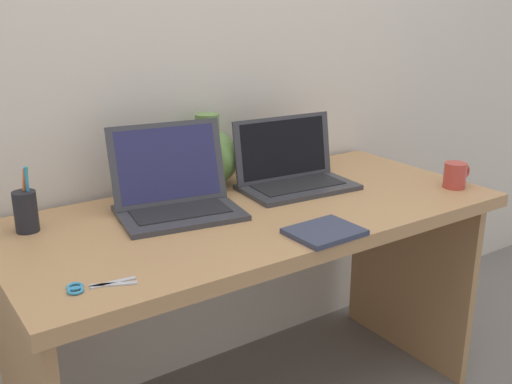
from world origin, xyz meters
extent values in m
cube|color=beige|center=(0.00, 0.38, 1.20)|extent=(4.40, 0.04, 2.40)
cube|color=#AD7F51|center=(0.00, 0.00, 0.69)|extent=(1.45, 0.67, 0.04)
cube|color=#AD7F51|center=(0.69, 0.00, 0.34)|extent=(0.03, 0.57, 0.67)
cube|color=#333338|center=(-0.21, 0.07, 0.72)|extent=(0.37, 0.30, 0.01)
cube|color=black|center=(-0.21, 0.07, 0.73)|extent=(0.29, 0.19, 0.00)
cube|color=#333338|center=(-0.20, 0.16, 0.84)|extent=(0.34, 0.13, 0.23)
cube|color=#23234C|center=(-0.20, 0.16, 0.84)|extent=(0.30, 0.11, 0.20)
cube|color=#333338|center=(0.21, 0.07, 0.72)|extent=(0.37, 0.24, 0.01)
cube|color=black|center=(0.21, 0.07, 0.73)|extent=(0.30, 0.15, 0.00)
cube|color=#333338|center=(0.22, 0.16, 0.83)|extent=(0.36, 0.07, 0.21)
cube|color=black|center=(0.22, 0.16, 0.83)|extent=(0.32, 0.06, 0.18)
ellipsoid|color=#5B843D|center=(0.00, 0.28, 0.80)|extent=(0.20, 0.20, 0.18)
cylinder|color=#5B843D|center=(0.00, 0.28, 0.92)|extent=(0.08, 0.08, 0.06)
cube|color=#33384C|center=(0.03, -0.27, 0.72)|extent=(0.19, 0.15, 0.01)
cylinder|color=#B23D33|center=(0.64, -0.19, 0.75)|extent=(0.07, 0.07, 0.08)
torus|color=#B23D33|center=(0.69, -0.19, 0.76)|extent=(0.05, 0.01, 0.05)
cylinder|color=black|center=(-0.60, 0.19, 0.77)|extent=(0.06, 0.06, 0.11)
cylinder|color=#338CBF|center=(-0.59, 0.19, 0.82)|extent=(0.01, 0.03, 0.15)
cylinder|color=orange|center=(-0.59, 0.20, 0.81)|extent=(0.02, 0.01, 0.13)
cylinder|color=#4CA566|center=(-0.59, 0.19, 0.82)|extent=(0.01, 0.02, 0.14)
cube|color=#B7B7BC|center=(-0.52, -0.22, 0.71)|extent=(0.10, 0.02, 0.00)
cube|color=#B7B7BC|center=(-0.53, -0.23, 0.71)|extent=(0.10, 0.05, 0.00)
torus|color=#338CBF|center=(-0.60, -0.22, 0.72)|extent=(0.03, 0.04, 0.01)
torus|color=#338CBF|center=(-0.60, -0.20, 0.72)|extent=(0.03, 0.03, 0.01)
camera|label=1|loc=(-0.92, -1.36, 1.30)|focal=41.94mm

